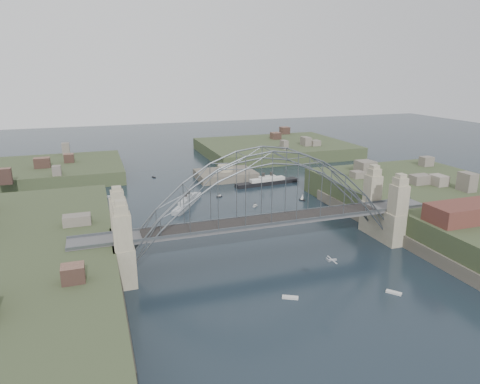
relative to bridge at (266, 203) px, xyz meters
name	(u,v)px	position (x,y,z in m)	size (l,w,h in m)	color
ground	(265,254)	(0.00, 0.00, -12.32)	(500.00, 500.00, 0.00)	black
bridge	(266,203)	(0.00, 0.00, 0.00)	(84.00, 13.80, 24.60)	#505053
shore_east	(462,219)	(57.32, 0.00, -10.35)	(50.50, 90.00, 12.00)	#323E23
headland_nw	(43,176)	(-55.00, 95.00, -11.82)	(60.00, 45.00, 9.00)	#323E23
headland_ne	(275,152)	(50.00, 110.00, -11.57)	(70.00, 55.00, 9.50)	#323E23
fort_island	(226,179)	(12.00, 70.00, -12.66)	(22.00, 16.00, 9.40)	#534D41
wharf_shed	(470,212)	(44.00, -14.00, -2.32)	(20.00, 8.00, 4.00)	#592D26
naval_cruiser_near	(187,202)	(-9.12, 41.83, -11.37)	(12.96, 19.02, 6.17)	#9BA0A3
naval_cruiser_far	(117,174)	(-27.46, 87.39, -11.46)	(4.12, 16.51, 5.52)	#9BA0A3
ocean_liner	(267,182)	(23.92, 56.69, -11.38)	(24.97, 5.80, 6.08)	black
aeroplane	(331,260)	(4.07, -21.36, -4.86)	(1.88, 3.55, 0.51)	#B6B9BE
small_boat_a	(156,234)	(-22.09, 20.04, -12.04)	(0.87, 2.51, 1.43)	beige
small_boat_b	(255,206)	(10.35, 33.71, -12.03)	(1.68, 1.50, 1.43)	beige
small_boat_c	(290,298)	(-3.10, -19.68, -12.17)	(3.11, 2.28, 0.45)	beige
small_boat_d	(302,198)	(27.06, 34.77, -11.39)	(1.58, 2.13, 2.38)	beige
small_boat_e	(112,194)	(-30.67, 59.53, -11.66)	(3.77, 2.21, 2.38)	beige
small_boat_f	(219,196)	(2.74, 47.07, -12.03)	(1.87, 0.74, 1.43)	beige
small_boat_g	(394,293)	(16.32, -24.46, -12.17)	(2.53, 2.79, 0.45)	beige
small_boat_h	(154,177)	(-14.01, 80.66, -12.17)	(1.34, 2.01, 0.45)	beige
small_boat_i	(342,209)	(33.10, 20.73, -11.42)	(2.27, 1.21, 2.38)	beige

